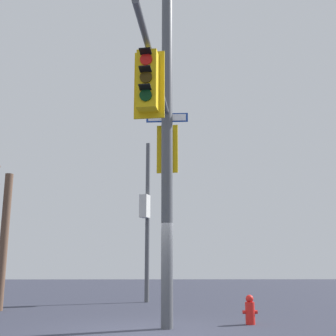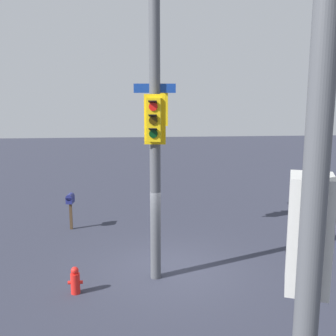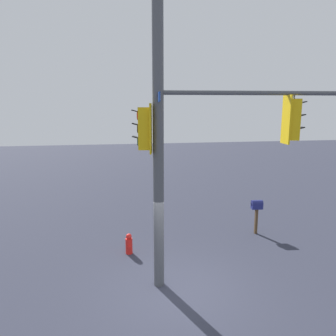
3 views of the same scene
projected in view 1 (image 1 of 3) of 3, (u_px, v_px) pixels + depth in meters
The scene contains 5 objects.
ground_plane at pixel (147, 331), 9.89m from camera, with size 80.00×80.00×0.00m, color #2C2E3C.
main_signal_pole_assembly at pixel (170, 124), 10.82m from camera, with size 3.65×5.70×9.25m.
secondary_pole_assembly at pixel (146, 215), 18.54m from camera, with size 0.47×0.64×6.80m.
fire_hydrant at pixel (250, 310), 11.11m from camera, with size 0.38×0.24×0.73m.
bare_tree_behind_pole at pixel (3, 234), 14.93m from camera, with size 0.91×1.48×5.10m.
Camera 1 is at (-0.26, 10.48, 1.45)m, focal length 46.39 mm.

